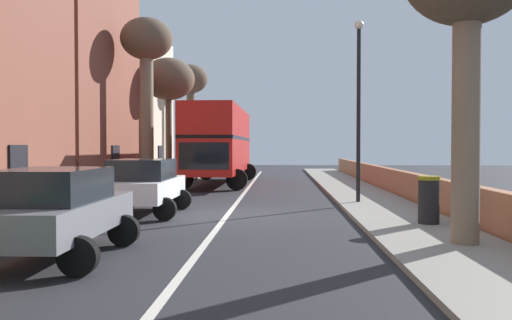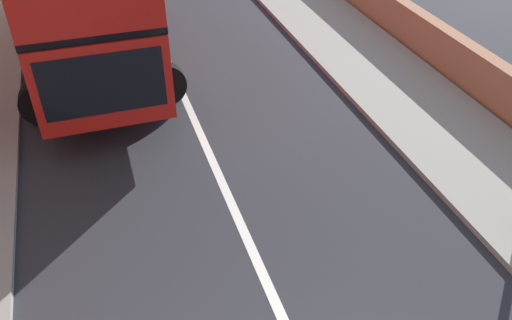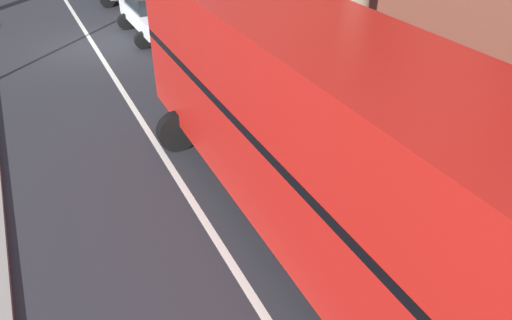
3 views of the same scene
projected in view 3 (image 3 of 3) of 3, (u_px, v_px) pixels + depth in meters
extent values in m
plane|color=#28282D|center=(94.00, 46.00, 18.32)|extent=(84.00, 84.00, 0.00)
cube|color=silver|center=(94.00, 46.00, 18.32)|extent=(0.16, 54.00, 0.01)
cube|color=gray|center=(212.00, 27.00, 20.13)|extent=(2.60, 60.00, 0.12)
cube|color=black|center=(397.00, 80.00, 12.98)|extent=(0.08, 1.10, 2.10)
cube|color=red|center=(303.00, 157.00, 8.76)|extent=(2.59, 11.04, 1.70)
cube|color=black|center=(306.00, 111.00, 8.26)|extent=(2.62, 10.93, 0.16)
cube|color=red|center=(309.00, 66.00, 7.81)|extent=(2.59, 11.04, 1.50)
cube|color=black|center=(199.00, 56.00, 12.85)|extent=(2.20, 0.08, 1.19)
cylinder|color=black|center=(177.00, 131.00, 11.68)|extent=(1.00, 0.31, 1.00)
cylinder|color=black|center=(270.00, 110.00, 12.63)|extent=(1.00, 0.31, 1.00)
cylinder|color=black|center=(506.00, 319.00, 6.99)|extent=(1.00, 0.31, 1.00)
cylinder|color=black|center=(107.00, 1.00, 22.64)|extent=(0.64, 0.23, 0.64)
cube|color=silver|center=(154.00, 16.00, 18.94)|extent=(1.76, 4.25, 0.60)
cube|color=black|center=(151.00, 0.00, 18.78)|extent=(1.60, 2.34, 0.60)
cylinder|color=black|center=(187.00, 34.00, 18.55)|extent=(0.64, 0.23, 0.64)
cylinder|color=black|center=(143.00, 40.00, 17.87)|extent=(0.64, 0.23, 0.64)
cylinder|color=black|center=(166.00, 16.00, 20.51)|extent=(0.64, 0.23, 0.64)
cylinder|color=black|center=(125.00, 22.00, 19.84)|extent=(0.64, 0.23, 0.64)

